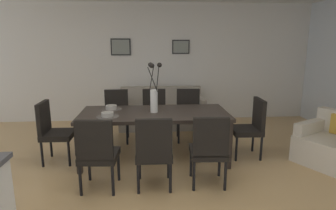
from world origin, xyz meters
The scene contains 20 objects.
ground_plane centered at (0.00, 0.00, 0.00)m, with size 9.00×9.00×0.00m, color tan.
back_wall_panel centered at (0.00, 3.25, 1.30)m, with size 9.00×0.10×2.60m, color silver.
dining_table centered at (0.01, 0.93, 0.67)m, with size 2.20×0.98×0.74m.
dining_chair_near_left centered at (-0.68, 0.00, 0.51)m, with size 0.47×0.47×0.92m.
dining_chair_near_right centered at (-0.65, 1.83, 0.51)m, with size 0.45×0.45×0.92m.
dining_chair_far_left centered at (-0.02, 0.00, 0.51)m, with size 0.45×0.45×0.92m.
dining_chair_far_right centered at (0.03, 1.84, 0.51)m, with size 0.46×0.46×0.92m.
dining_chair_mid_left centered at (0.66, 0.02, 0.51)m, with size 0.47×0.47×0.92m.
dining_chair_mid_right centered at (0.66, 1.81, 0.51)m, with size 0.47×0.47×0.92m.
dining_chair_head_west centered at (-1.49, 0.93, 0.51)m, with size 0.44×0.44×0.92m.
dining_chair_head_east centered at (1.51, 0.92, 0.51)m, with size 0.45×0.45×0.92m.
centerpiece_vase centered at (0.01, 0.93, 1.02)m, with size 0.21×0.23×0.73m.
placemat_near_left centered at (-0.65, 0.70, 0.74)m, with size 0.32×0.32×0.01m, color #4C4742.
bowl_near_left centered at (-0.65, 0.70, 0.78)m, with size 0.17×0.17×0.07m.
placemat_near_right centered at (-0.65, 1.15, 0.74)m, with size 0.32×0.32×0.01m, color #4C4742.
bowl_near_right centered at (-0.65, 1.15, 0.78)m, with size 0.17×0.17×0.07m.
sofa centered at (0.22, 2.70, 0.28)m, with size 1.76×0.84×0.80m.
armchair centered at (2.63, 0.56, 0.29)m, with size 1.09×1.09×0.75m.
framed_picture_left centered at (-0.65, 3.18, 1.65)m, with size 0.43×0.03×0.36m.
framed_picture_center centered at (0.67, 3.18, 1.65)m, with size 0.39×0.03×0.31m.
Camera 1 is at (-0.08, -3.21, 1.78)m, focal length 30.43 mm.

